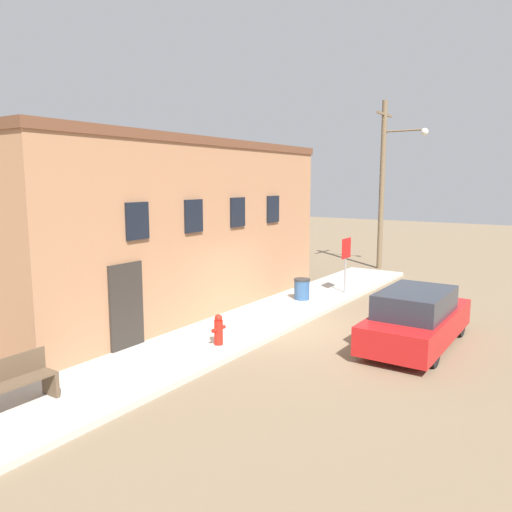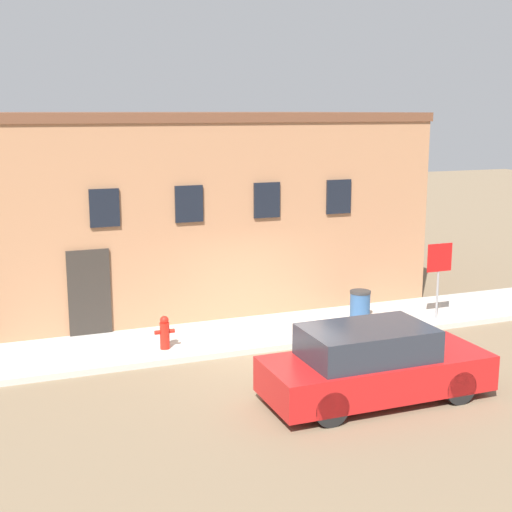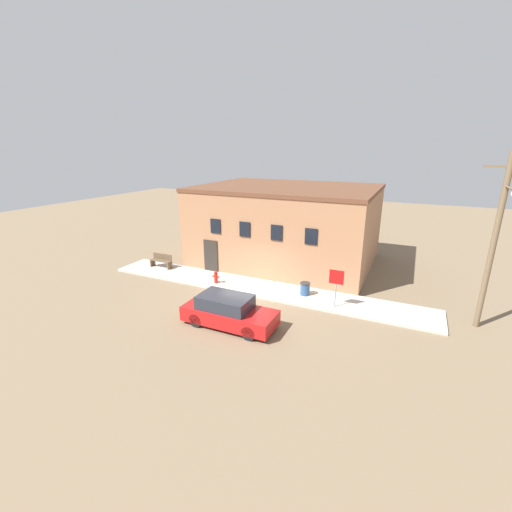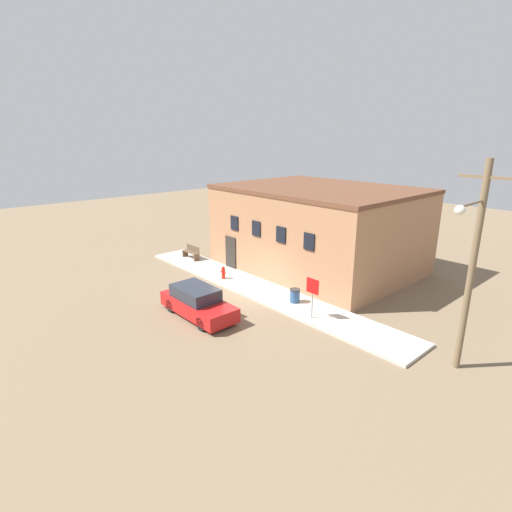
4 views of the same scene
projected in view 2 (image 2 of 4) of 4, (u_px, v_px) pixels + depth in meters
The scene contains 7 objects.
ground_plane at pixel (280, 351), 16.32m from camera, with size 80.00×80.00×0.00m, color #7A664C.
sidewalk at pixel (260, 333), 17.42m from camera, with size 19.41×2.44×0.14m.
brick_building at pixel (181, 201), 21.93m from camera, with size 11.82×9.02×5.35m.
fire_hydrant at pixel (165, 332), 15.98m from camera, with size 0.46×0.22×0.76m.
stop_sign at pixel (439, 266), 18.12m from camera, with size 0.72×0.06×1.97m.
trash_bin at pixel (360, 304), 18.40m from camera, with size 0.54×0.54×0.71m.
parked_car at pixel (373, 365), 13.46m from camera, with size 4.34×1.70×1.45m.
Camera 2 is at (-6.12, -14.31, 5.41)m, focal length 50.00 mm.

